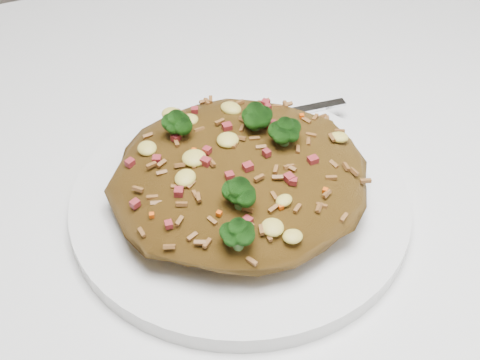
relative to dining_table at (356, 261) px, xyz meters
name	(u,v)px	position (x,y,z in m)	size (l,w,h in m)	color
dining_table	(356,261)	(0.00, 0.00, 0.00)	(1.20, 0.80, 0.75)	white
plate	(240,202)	(-0.10, 0.02, 0.10)	(0.25, 0.25, 0.01)	white
fried_rice	(240,169)	(-0.10, 0.02, 0.13)	(0.19, 0.17, 0.06)	brown
fork	(263,118)	(-0.05, 0.09, 0.11)	(0.16, 0.03, 0.00)	silver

